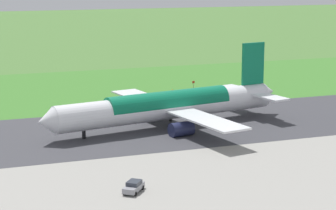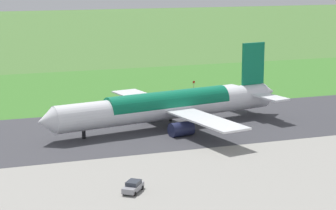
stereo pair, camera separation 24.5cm
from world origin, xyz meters
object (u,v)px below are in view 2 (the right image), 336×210
object	(u,v)px
service_car_followme	(133,186)
no_stopping_sign	(194,85)
traffic_cone_orange	(173,90)
airliner_main	(170,106)

from	to	relation	value
service_car_followme	no_stopping_sign	xyz separation A→B (m)	(-37.36, -69.26, 0.77)
service_car_followme	no_stopping_sign	size ratio (longest dim) A/B	1.61
no_stopping_sign	traffic_cone_orange	size ratio (longest dim) A/B	4.97
airliner_main	traffic_cone_orange	bearing A→B (deg)	-111.18
airliner_main	traffic_cone_orange	distance (m)	39.59
service_car_followme	traffic_cone_orange	world-z (taller)	service_car_followme
service_car_followme	traffic_cone_orange	xyz separation A→B (m)	(-32.42, -71.63, -0.57)
airliner_main	service_car_followme	distance (m)	39.52
airliner_main	traffic_cone_orange	size ratio (longest dim) A/B	97.98
traffic_cone_orange	service_car_followme	bearing A→B (deg)	65.65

